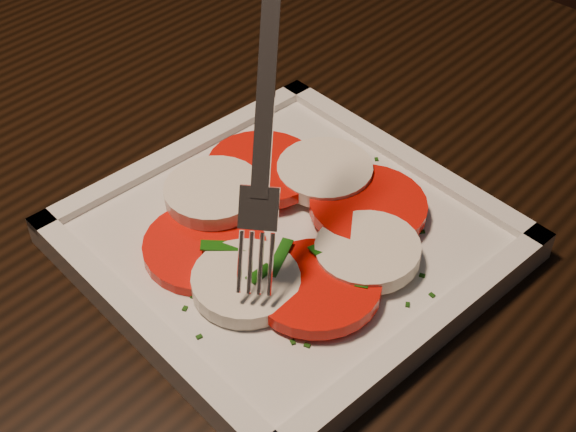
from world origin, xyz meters
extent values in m
cube|color=black|center=(0.13, 0.21, 0.73)|extent=(1.26, 0.90, 0.04)
cylinder|color=black|center=(-0.38, 0.59, 0.35)|extent=(0.06, 0.06, 0.71)
cube|color=black|center=(-0.05, 0.95, 0.45)|extent=(0.46, 0.46, 0.04)
cylinder|color=black|center=(-0.21, 0.76, 0.21)|extent=(0.04, 0.04, 0.41)
cylinder|color=black|center=(0.15, 0.79, 0.21)|extent=(0.04, 0.04, 0.41)
cylinder|color=black|center=(-0.24, 1.11, 0.21)|extent=(0.04, 0.04, 0.41)
cube|color=silver|center=(0.12, 0.18, 0.76)|extent=(0.28, 0.28, 0.01)
cylinder|color=#E90A05|center=(0.09, 0.14, 0.77)|extent=(0.08, 0.08, 0.01)
cylinder|color=white|center=(0.13, 0.13, 0.77)|extent=(0.07, 0.07, 0.01)
cylinder|color=#E90A05|center=(0.17, 0.15, 0.77)|extent=(0.08, 0.08, 0.01)
cylinder|color=white|center=(0.18, 0.19, 0.77)|extent=(0.07, 0.07, 0.01)
cylinder|color=#E90A05|center=(0.15, 0.23, 0.77)|extent=(0.08, 0.08, 0.01)
cylinder|color=white|center=(0.11, 0.24, 0.78)|extent=(0.07, 0.07, 0.01)
cylinder|color=#E90A05|center=(0.08, 0.21, 0.78)|extent=(0.08, 0.08, 0.01)
cylinder|color=white|center=(0.07, 0.17, 0.78)|extent=(0.07, 0.07, 0.01)
cube|color=#15540E|center=(0.19, 0.18, 0.78)|extent=(0.02, 0.03, 0.00)
cube|color=#15540E|center=(0.14, 0.14, 0.78)|extent=(0.01, 0.02, 0.00)
cube|color=#15540E|center=(0.09, 0.22, 0.78)|extent=(0.03, 0.02, 0.00)
cube|color=#15540E|center=(0.15, 0.22, 0.78)|extent=(0.04, 0.02, 0.00)
cube|color=#15540E|center=(0.16, 0.18, 0.78)|extent=(0.02, 0.03, 0.00)
cube|color=#15540E|center=(0.07, 0.17, 0.78)|extent=(0.01, 0.03, 0.00)
cube|color=#15540E|center=(0.14, 0.15, 0.78)|extent=(0.02, 0.03, 0.00)
cube|color=#15540E|center=(0.11, 0.14, 0.78)|extent=(0.03, 0.03, 0.00)
cube|color=#123B0A|center=(0.11, 0.11, 0.77)|extent=(0.00, 0.00, 0.00)
cube|color=#123B0A|center=(0.04, 0.24, 0.77)|extent=(0.00, 0.00, 0.00)
cube|color=#123B0A|center=(0.18, 0.11, 0.77)|extent=(0.00, 0.00, 0.00)
cube|color=#123B0A|center=(0.08, 0.10, 0.77)|extent=(0.00, 0.00, 0.00)
cube|color=#123B0A|center=(0.13, 0.28, 0.77)|extent=(0.00, 0.00, 0.00)
cube|color=#123B0A|center=(0.19, 0.12, 0.77)|extent=(0.00, 0.00, 0.00)
cube|color=#123B0A|center=(0.04, 0.23, 0.77)|extent=(0.00, 0.00, 0.00)
cube|color=#123B0A|center=(0.22, 0.19, 0.77)|extent=(0.00, 0.00, 0.00)
cube|color=#123B0A|center=(0.11, 0.10, 0.77)|extent=(0.00, 0.00, 0.00)
cube|color=#123B0A|center=(0.12, 0.27, 0.77)|extent=(0.00, 0.00, 0.00)
cube|color=#123B0A|center=(0.14, 0.08, 0.77)|extent=(0.00, 0.00, 0.00)
cube|color=#123B0A|center=(0.11, 0.26, 0.77)|extent=(0.00, 0.00, 0.00)
cube|color=#123B0A|center=(0.06, 0.12, 0.77)|extent=(0.00, 0.00, 0.00)
cube|color=#123B0A|center=(0.04, 0.18, 0.77)|extent=(0.00, 0.00, 0.00)
cube|color=#123B0A|center=(0.14, 0.11, 0.77)|extent=(0.00, 0.00, 0.00)
cube|color=#123B0A|center=(0.10, 0.11, 0.77)|extent=(0.00, 0.00, 0.00)
cube|color=#123B0A|center=(0.21, 0.20, 0.77)|extent=(0.00, 0.00, 0.00)
cube|color=#123B0A|center=(0.11, 0.11, 0.77)|extent=(0.00, 0.00, 0.00)
cube|color=#123B0A|center=(0.18, 0.12, 0.77)|extent=(0.00, 0.00, 0.00)
cube|color=#123B0A|center=(0.19, 0.24, 0.77)|extent=(0.00, 0.00, 0.00)
cube|color=#123B0A|center=(0.06, 0.15, 0.77)|extent=(0.00, 0.00, 0.00)
cube|color=#123B0A|center=(0.09, 0.25, 0.77)|extent=(0.00, 0.00, 0.00)
cube|color=#123B0A|center=(0.05, 0.19, 0.77)|extent=(0.00, 0.00, 0.00)
cube|color=#123B0A|center=(0.19, 0.21, 0.77)|extent=(0.00, 0.00, 0.00)
cube|color=#123B0A|center=(0.08, 0.24, 0.77)|extent=(0.00, 0.00, 0.00)
cube|color=#123B0A|center=(0.22, 0.18, 0.77)|extent=(0.00, 0.00, 0.00)
camera|label=1|loc=(0.35, -0.11, 1.12)|focal=50.00mm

